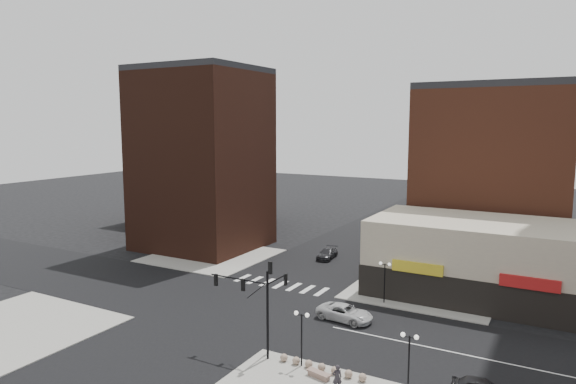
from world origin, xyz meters
The scene contains 19 objects.
ground centered at (0.00, 0.00, 0.00)m, with size 240.00×240.00×0.00m, color black.
road_ew centered at (0.00, 0.00, 0.01)m, with size 200.00×14.00×0.02m, color black.
road_ns centered at (0.00, 0.00, 0.01)m, with size 14.00×200.00×0.02m, color black.
sidewalk_nw centered at (-14.50, 14.50, 0.06)m, with size 15.00×15.00×0.12m, color gray.
sidewalk_ne centered at (14.50, 14.50, 0.06)m, with size 15.00×15.00×0.12m, color gray.
sidewalk_sw centered at (-14.50, -14.50, 0.06)m, with size 15.00×15.00×0.12m, color gray.
building_nw centered at (-19.00, 18.50, 12.50)m, with size 16.00×15.00×25.00m, color #3B1C12.
building_nw_low centered at (-32.00, 34.00, 6.00)m, with size 20.00×18.00×12.00m, color #3B1C12.
building_ne_midrise centered at (19.00, 29.50, 11.00)m, with size 18.00×15.00×22.00m, color brown.
building_ne_row centered at (21.00, 15.00, 3.30)m, with size 24.20×12.20×8.00m.
traffic_signal centered at (7.24, -7.83, 4.96)m, with size 5.59×3.09×7.77m.
street_lamp_se_a centered at (11.00, -8.00, 3.29)m, with size 1.22×0.32×4.16m.
street_lamp_se_b centered at (19.00, -8.00, 3.29)m, with size 1.22×0.32×4.16m.
street_lamp_ne centered at (12.00, 8.00, 3.29)m, with size 1.22×0.32×4.16m.
bollard_row centered at (12.65, -8.00, 0.41)m, with size 6.88×0.58×0.58m.
white_suv centered at (10.26, 2.02, 0.72)m, with size 2.40×5.21×1.45m, color silver.
dark_sedan_north centered at (-0.20, 20.93, 0.67)m, with size 1.88×4.62×1.34m, color black.
pedestrian centered at (14.74, -10.00, 1.04)m, with size 0.67×0.44×1.83m, color #29262B.
stone_bench centered at (12.90, -9.00, 0.35)m, with size 1.93×0.95×0.43m.
Camera 1 is at (27.57, -39.94, 18.00)m, focal length 32.00 mm.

